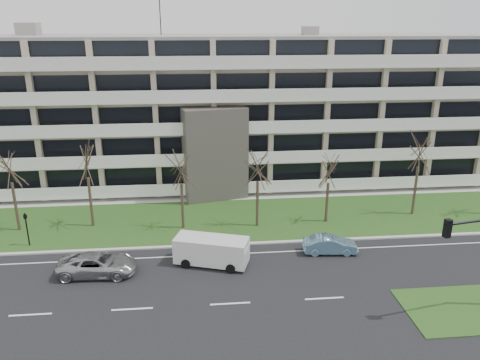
{
  "coord_description": "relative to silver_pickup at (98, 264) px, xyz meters",
  "views": [
    {
      "loc": [
        -1.81,
        -24.95,
        16.67
      ],
      "look_at": [
        1.59,
        10.0,
        4.68
      ],
      "focal_mm": 35.0,
      "sensor_mm": 36.0,
      "label": 1
    }
  ],
  "objects": [
    {
      "name": "silver_pickup",
      "position": [
        0.0,
        0.0,
        0.0
      ],
      "size": [
        5.47,
        2.74,
        1.49
      ],
      "primitive_type": "imported",
      "rotation": [
        0.0,
        0.0,
        1.52
      ],
      "color": "#A7AAAE",
      "rests_on": "ground"
    },
    {
      "name": "grass_median",
      "position": [
        22.83,
        -6.48,
        -0.71
      ],
      "size": [
        7.0,
        5.0,
        0.06
      ],
      "primitive_type": "cube",
      "color": "#264B19",
      "rests_on": "ground"
    },
    {
      "name": "tree_4",
      "position": [
        12.02,
        6.91,
        4.84
      ],
      "size": [
        3.59,
        3.59,
        7.18
      ],
      "color": "#382B21",
      "rests_on": "ground"
    },
    {
      "name": "tree_5",
      "position": [
        18.13,
        7.2,
        4.23
      ],
      "size": [
        3.2,
        3.2,
        6.41
      ],
      "color": "#382B21",
      "rests_on": "ground"
    },
    {
      "name": "white_van",
      "position": [
        7.96,
        0.64,
        0.47
      ],
      "size": [
        5.55,
        3.44,
        2.02
      ],
      "rotation": [
        0.0,
        0.0,
        -0.31
      ],
      "color": "silver",
      "rests_on": "ground"
    },
    {
      "name": "tree_1",
      "position": [
        -7.94,
        7.94,
        5.14
      ],
      "size": [
        3.78,
        3.78,
        7.56
      ],
      "color": "#382B21",
      "rests_on": "ground"
    },
    {
      "name": "blue_sedan",
      "position": [
        16.85,
        1.52,
        -0.07
      ],
      "size": [
        4.16,
        1.74,
        1.34
      ],
      "primitive_type": "imported",
      "rotation": [
        0.0,
        0.0,
        1.49
      ],
      "color": "#73A6C7",
      "rests_on": "ground"
    },
    {
      "name": "ground",
      "position": [
        8.83,
        -4.48,
        -0.74
      ],
      "size": [
        160.0,
        160.0,
        0.0
      ],
      "primitive_type": "plane",
      "color": "black",
      "rests_on": "ground"
    },
    {
      "name": "tree_6",
      "position": [
        26.39,
        8.08,
        5.51
      ],
      "size": [
        4.02,
        4.02,
        8.04
      ],
      "color": "#382B21",
      "rests_on": "ground"
    },
    {
      "name": "tree_2",
      "position": [
        -1.95,
        8.23,
        5.31
      ],
      "size": [
        3.89,
        3.89,
        7.79
      ],
      "color": "#382B21",
      "rests_on": "ground"
    },
    {
      "name": "tree_3",
      "position": [
        5.74,
        7.07,
        4.77
      ],
      "size": [
        3.55,
        3.55,
        7.1
      ],
      "color": "#382B21",
      "rests_on": "ground"
    },
    {
      "name": "grass_verge",
      "position": [
        8.83,
        8.52,
        -0.71
      ],
      "size": [
        90.0,
        10.0,
        0.06
      ],
      "primitive_type": "cube",
      "color": "#264B19",
      "rests_on": "ground"
    },
    {
      "name": "curb",
      "position": [
        8.83,
        3.52,
        -0.68
      ],
      "size": [
        90.0,
        0.35,
        0.12
      ],
      "primitive_type": "cube",
      "color": "#B2B2AD",
      "rests_on": "ground"
    },
    {
      "name": "sidewalk",
      "position": [
        8.83,
        14.02,
        -0.7
      ],
      "size": [
        90.0,
        2.0,
        0.08
      ],
      "primitive_type": "cube",
      "color": "#B2B2AD",
      "rests_on": "ground"
    },
    {
      "name": "pedestrian_signal",
      "position": [
        -6.17,
        4.9,
        1.01
      ],
      "size": [
        0.32,
        0.29,
        2.76
      ],
      "rotation": [
        0.0,
        0.0,
        0.41
      ],
      "color": "black",
      "rests_on": "ground"
    },
    {
      "name": "lane_edge_line",
      "position": [
        8.83,
        2.02,
        -0.74
      ],
      "size": [
        90.0,
        0.12,
        0.01
      ],
      "primitive_type": "cube",
      "color": "white",
      "rests_on": "ground"
    },
    {
      "name": "apartment_building",
      "position": [
        8.82,
        20.84,
        6.87
      ],
      "size": [
        60.5,
        15.1,
        18.75
      ],
      "color": "#C6B49A",
      "rests_on": "ground"
    }
  ]
}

